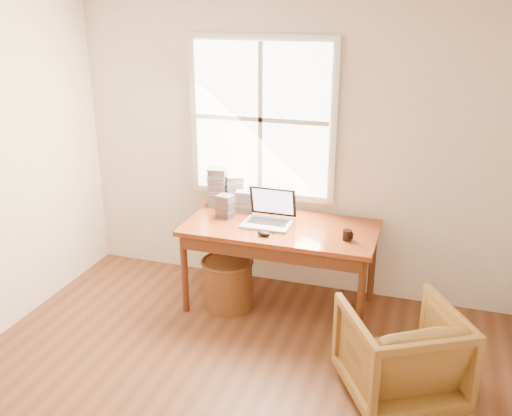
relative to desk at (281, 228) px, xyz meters
The scene contains 11 objects.
room_shell 1.74m from the desk, 90.77° to the right, with size 4.04×4.54×2.64m.
desk is the anchor object (origin of this frame).
armchair 1.48m from the desk, 40.19° to the right, with size 0.71×0.73×0.66m, color brown.
wicker_stool 0.69m from the desk, 160.92° to the right, with size 0.42×0.42×0.42m, color brown.
laptop 0.19m from the desk, 165.15° to the right, with size 0.36×0.37×0.27m, color silver, non-canonical shape.
mouse 0.26m from the desk, 105.80° to the right, with size 0.11×0.07×0.04m, color black.
coffee_mug 0.59m from the desk, 12.42° to the right, with size 0.07×0.07×0.08m, color black.
cd_stack_a 0.63m from the desk, 147.89° to the left, with size 0.14×0.13×0.29m, color silver.
cd_stack_b 0.53m from the desk, behind, with size 0.13×0.12×0.20m, color #25262A.
cd_stack_c 0.76m from the desk, 157.31° to the left, with size 0.16×0.14×0.36m, color #A7A9B5.
cd_stack_d 0.48m from the desk, 148.87° to the left, with size 0.15×0.13×0.19m, color #ADB1B9.
Camera 1 is at (1.17, -2.45, 2.54)m, focal length 40.00 mm.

